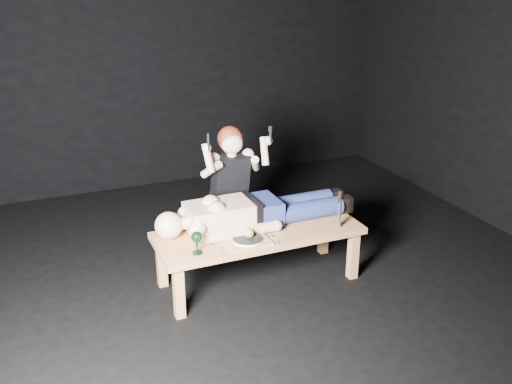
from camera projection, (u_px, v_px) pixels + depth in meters
ground at (260, 280)px, 4.71m from camera, size 5.00×5.00×0.00m
back_wall at (168, 50)px, 6.30m from camera, size 5.00×0.00×5.00m
table at (258, 256)px, 4.61m from camera, size 1.60×0.61×0.45m
lying_man at (258, 207)px, 4.61m from camera, size 1.62×0.50×0.27m
kneeling_woman at (228, 187)px, 5.00m from camera, size 0.64×0.71×1.18m
serving_tray at (247, 242)px, 4.32m from camera, size 0.33×0.25×0.02m
plate at (247, 240)px, 4.32m from camera, size 0.22×0.22×0.02m
apple at (249, 233)px, 4.32m from camera, size 0.07×0.07×0.07m
goblet at (197, 243)px, 4.14m from camera, size 0.08×0.08×0.17m
fork_flat at (215, 248)px, 4.24m from camera, size 0.04×0.17×0.01m
knife_flat at (275, 239)px, 4.38m from camera, size 0.03×0.17×0.01m
spoon_flat at (263, 236)px, 4.44m from camera, size 0.15×0.11×0.01m
carving_knife at (339, 209)px, 4.53m from camera, size 0.04×0.04×0.30m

